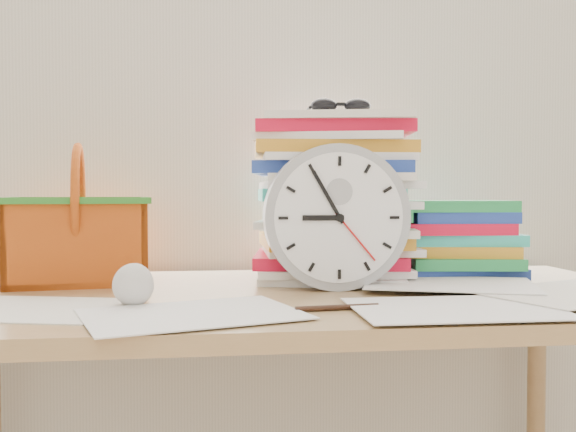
{
  "coord_description": "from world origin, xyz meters",
  "views": [
    {
      "loc": [
        -0.16,
        0.41,
        0.94
      ],
      "look_at": [
        -0.01,
        1.6,
        0.89
      ],
      "focal_mm": 40.0,
      "sensor_mm": 36.0,
      "label": 1
    }
  ],
  "objects": [
    {
      "name": "curtain",
      "position": [
        0.0,
        1.98,
        1.3
      ],
      "size": [
        2.4,
        0.01,
        2.5
      ],
      "primitive_type": "cube",
      "color": "silver",
      "rests_on": "room_shell"
    },
    {
      "name": "desk",
      "position": [
        0.0,
        1.6,
        0.68
      ],
      "size": [
        1.4,
        0.7,
        0.75
      ],
      "color": "#9F7A4A",
      "rests_on": "ground"
    },
    {
      "name": "paper_stack",
      "position": [
        0.11,
        1.77,
        0.92
      ],
      "size": [
        0.38,
        0.32,
        0.35
      ],
      "primitive_type": null,
      "rotation": [
        0.0,
        0.0,
        -0.11
      ],
      "color": "white",
      "rests_on": "desk"
    },
    {
      "name": "clock",
      "position": [
        0.08,
        1.62,
        0.89
      ],
      "size": [
        0.28,
        0.06,
        0.28
      ],
      "primitive_type": "cylinder",
      "rotation": [
        1.57,
        0.0,
        0.0
      ],
      "color": "#9EA0A3",
      "rests_on": "desk"
    },
    {
      "name": "sunglasses",
      "position": [
        0.11,
        1.7,
        1.12
      ],
      "size": [
        0.15,
        0.12,
        0.03
      ],
      "primitive_type": null,
      "rotation": [
        0.0,
        0.0,
        -0.04
      ],
      "color": "black",
      "rests_on": "paper_stack"
    },
    {
      "name": "book_stack",
      "position": [
        0.38,
        1.77,
        0.84
      ],
      "size": [
        0.3,
        0.24,
        0.17
      ],
      "primitive_type": null,
      "rotation": [
        0.0,
        0.0,
        -0.09
      ],
      "color": "white",
      "rests_on": "desk"
    },
    {
      "name": "basket",
      "position": [
        -0.43,
        1.78,
        0.89
      ],
      "size": [
        0.31,
        0.25,
        0.28
      ],
      "primitive_type": null,
      "rotation": [
        0.0,
        0.0,
        0.13
      ],
      "color": "#DC5E15",
      "rests_on": "desk"
    },
    {
      "name": "crumpled_ball",
      "position": [
        -0.29,
        1.48,
        0.79
      ],
      "size": [
        0.07,
        0.07,
        0.07
      ],
      "primitive_type": "sphere",
      "color": "silver",
      "rests_on": "desk"
    },
    {
      "name": "pen",
      "position": [
        0.04,
        1.4,
        0.75
      ],
      "size": [
        0.14,
        0.02,
        0.01
      ],
      "primitive_type": "cylinder",
      "rotation": [
        0.0,
        1.57,
        0.11
      ],
      "color": "black",
      "rests_on": "desk"
    },
    {
      "name": "scattered_papers",
      "position": [
        0.0,
        1.6,
        0.76
      ],
      "size": [
        1.26,
        0.42,
        0.02
      ],
      "primitive_type": null,
      "color": "white",
      "rests_on": "desk"
    }
  ]
}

